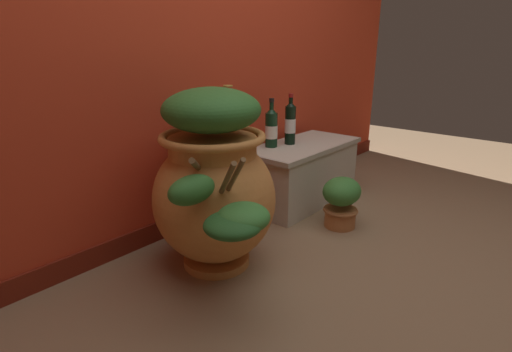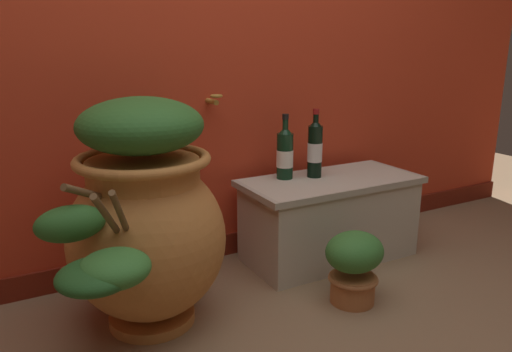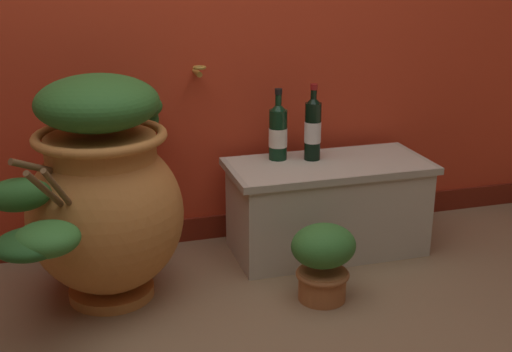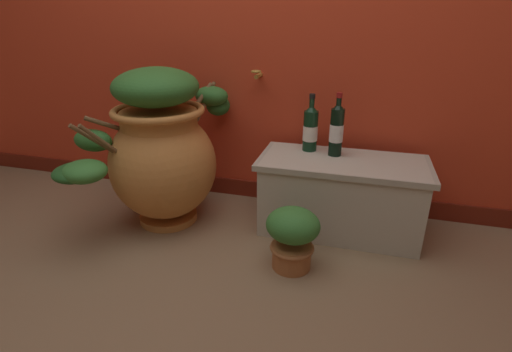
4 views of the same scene
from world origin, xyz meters
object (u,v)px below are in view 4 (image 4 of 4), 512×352
object	(u,v)px
terracotta_urn	(161,151)
wine_bottle_left	(337,129)
wine_bottle_middle	(311,128)
potted_shrub	(292,236)

from	to	relation	value
terracotta_urn	wine_bottle_left	bearing A→B (deg)	14.20
terracotta_urn	wine_bottle_left	xyz separation A→B (m)	(0.91, 0.23, 0.13)
wine_bottle_left	wine_bottle_middle	xyz separation A→B (m)	(-0.14, 0.05, -0.02)
terracotta_urn	wine_bottle_middle	distance (m)	0.82
wine_bottle_left	potted_shrub	size ratio (longest dim) A/B	1.08
wine_bottle_left	wine_bottle_middle	distance (m)	0.15
terracotta_urn	potted_shrub	distance (m)	0.86
wine_bottle_middle	potted_shrub	xyz separation A→B (m)	(0.01, -0.52, -0.37)
terracotta_urn	wine_bottle_left	size ratio (longest dim) A/B	2.74
terracotta_urn	potted_shrub	bearing A→B (deg)	-17.65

